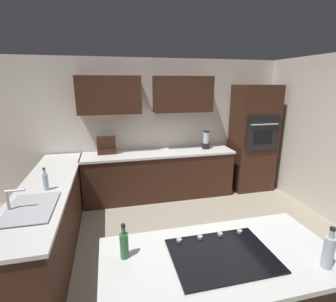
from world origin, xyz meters
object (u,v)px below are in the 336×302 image
at_px(second_bottle, 328,251).
at_px(sink_unit, 30,208).
at_px(cooktop, 222,255).
at_px(oil_bottle, 124,244).
at_px(blender, 206,141).
at_px(spice_rack, 106,145).
at_px(wall_oven, 253,138).
at_px(dish_soap_bottle, 46,181).

bearing_deg(second_bottle, sink_unit, -31.66).
relative_size(cooktop, oil_bottle, 2.75).
bearing_deg(blender, oil_bottle, 58.01).
bearing_deg(cooktop, spice_rack, -74.71).
bearing_deg(cooktop, wall_oven, -124.95).
bearing_deg(cooktop, oil_bottle, -12.12).
bearing_deg(second_bottle, blender, -97.03).
relative_size(wall_oven, blender, 5.96).
relative_size(cooktop, second_bottle, 2.41).
distance_m(sink_unit, second_bottle, 2.67).
bearing_deg(spice_rack, oil_bottle, 92.35).
distance_m(spice_rack, second_bottle, 3.65).
relative_size(blender, oil_bottle, 1.29).
bearing_deg(cooktop, dish_soap_bottle, -45.87).
xyz_separation_m(cooktop, oil_bottle, (0.71, -0.15, 0.10)).
bearing_deg(sink_unit, spice_rack, -112.04).
relative_size(oil_bottle, second_bottle, 0.88).
height_order(cooktop, oil_bottle, oil_bottle).
distance_m(wall_oven, blender, 1.00).
distance_m(wall_oven, dish_soap_bottle, 3.87).
xyz_separation_m(blender, spice_rack, (1.90, -0.04, 0.01)).
xyz_separation_m(sink_unit, blender, (-2.68, -1.88, 0.14)).
relative_size(dish_soap_bottle, second_bottle, 0.90).
height_order(spice_rack, dish_soap_bottle, spice_rack).
distance_m(dish_soap_bottle, second_bottle, 2.91).
height_order(cooktop, spice_rack, spice_rack).
relative_size(spice_rack, oil_bottle, 1.19).
xyz_separation_m(wall_oven, oil_bottle, (2.78, 2.81, -0.05)).
distance_m(cooktop, oil_bottle, 0.74).
relative_size(cooktop, blender, 2.14).
height_order(blender, second_bottle, blender).
xyz_separation_m(dish_soap_bottle, second_bottle, (-2.21, 1.88, 0.02)).
height_order(blender, dish_soap_bottle, blender).
height_order(cooktop, blender, blender).
bearing_deg(second_bottle, spice_rack, -65.79).
relative_size(wall_oven, second_bottle, 6.71).
bearing_deg(wall_oven, sink_unit, 26.57).
height_order(wall_oven, sink_unit, wall_oven).
bearing_deg(dish_soap_bottle, oil_bottle, 120.11).
relative_size(spice_rack, dish_soap_bottle, 1.16).
height_order(wall_oven, second_bottle, wall_oven).
bearing_deg(blender, cooktop, 70.43).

